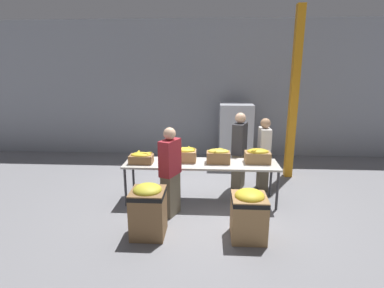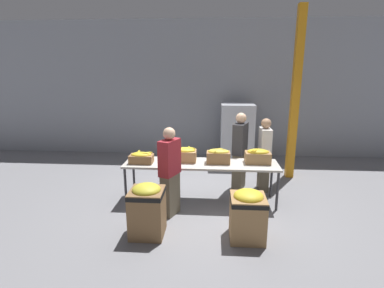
{
  "view_description": "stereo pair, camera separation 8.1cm",
  "coord_description": "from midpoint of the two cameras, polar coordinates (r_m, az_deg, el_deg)",
  "views": [
    {
      "loc": [
        0.15,
        -5.63,
        2.62
      ],
      "look_at": [
        -0.18,
        -0.04,
        1.2
      ],
      "focal_mm": 28.0,
      "sensor_mm": 36.0,
      "label": 1
    },
    {
      "loc": [
        0.23,
        -5.63,
        2.62
      ],
      "look_at": [
        -0.18,
        -0.04,
        1.2
      ],
      "focal_mm": 28.0,
      "sensor_mm": 36.0,
      "label": 2
    }
  ],
  "objects": [
    {
      "name": "ground_plane",
      "position": [
        6.21,
        1.28,
        -10.74
      ],
      "size": [
        30.0,
        30.0,
        0.0
      ],
      "primitive_type": "plane",
      "color": "gray"
    },
    {
      "name": "wall_back",
      "position": [
        9.1,
        2.15,
        10.3
      ],
      "size": [
        16.0,
        0.08,
        4.0
      ],
      "color": "#9399A3",
      "rests_on": "ground_plane"
    },
    {
      "name": "sorting_table",
      "position": [
        5.93,
        1.32,
        -4.08
      ],
      "size": [
        3.02,
        0.74,
        0.81
      ],
      "color": "beige",
      "rests_on": "ground_plane"
    },
    {
      "name": "banana_box_0",
      "position": [
        5.96,
        -10.02,
        -2.57
      ],
      "size": [
        0.46,
        0.3,
        0.23
      ],
      "color": "olive",
      "rests_on": "sorting_table"
    },
    {
      "name": "banana_box_1",
      "position": [
        5.97,
        -1.74,
        -1.97
      ],
      "size": [
        0.45,
        0.31,
        0.3
      ],
      "color": "#A37A4C",
      "rests_on": "sorting_table"
    },
    {
      "name": "banana_box_2",
      "position": [
        5.89,
        4.63,
        -2.23
      ],
      "size": [
        0.46,
        0.29,
        0.3
      ],
      "color": "olive",
      "rests_on": "sorting_table"
    },
    {
      "name": "banana_box_3",
      "position": [
        6.01,
        12.0,
        -2.18
      ],
      "size": [
        0.49,
        0.32,
        0.29
      ],
      "color": "#A37A4C",
      "rests_on": "sorting_table"
    },
    {
      "name": "volunteer_0",
      "position": [
        6.64,
        8.62,
        -1.43
      ],
      "size": [
        0.38,
        0.51,
        1.71
      ],
      "rotation": [
        0.0,
        0.0,
        -1.93
      ],
      "color": "#6B604C",
      "rests_on": "ground_plane"
    },
    {
      "name": "volunteer_1",
      "position": [
        5.39,
        -4.59,
        -5.45
      ],
      "size": [
        0.38,
        0.49,
        1.63
      ],
      "rotation": [
        0.0,
        0.0,
        1.15
      ],
      "color": "#6B604C",
      "rests_on": "ground_plane"
    },
    {
      "name": "volunteer_2",
      "position": [
        6.68,
        13.14,
        -2.04
      ],
      "size": [
        0.22,
        0.43,
        1.6
      ],
      "rotation": [
        0.0,
        0.0,
        -1.55
      ],
      "color": "#6B604C",
      "rests_on": "ground_plane"
    },
    {
      "name": "donation_bin_0",
      "position": [
        4.92,
        -8.82,
        -12.03
      ],
      "size": [
        0.53,
        0.53,
        0.87
      ],
      "color": "olive",
      "rests_on": "ground_plane"
    },
    {
      "name": "donation_bin_1",
      "position": [
        4.87,
        10.28,
        -12.78
      ],
      "size": [
        0.54,
        0.54,
        0.81
      ],
      "color": "#A37A4C",
      "rests_on": "ground_plane"
    },
    {
      "name": "support_pillar",
      "position": [
        7.49,
        18.55,
        8.74
      ],
      "size": [
        0.18,
        0.18,
        4.0
      ],
      "color": "orange",
      "rests_on": "ground_plane"
    },
    {
      "name": "pallet_stack_0",
      "position": [
        8.48,
        7.96,
        1.89
      ],
      "size": [
        0.98,
        0.98,
        1.68
      ],
      "color": "olive",
      "rests_on": "ground_plane"
    }
  ]
}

